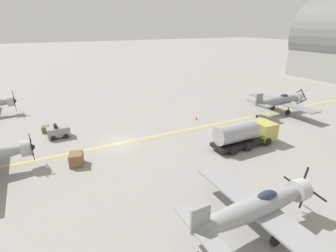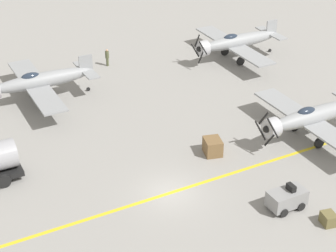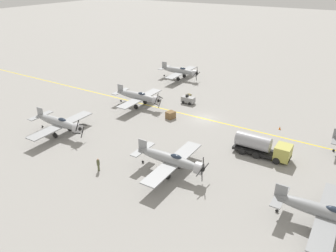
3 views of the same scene
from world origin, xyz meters
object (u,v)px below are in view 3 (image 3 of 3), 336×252
(airplane_far_right, at_px, (325,212))
(tow_tractor, at_px, (188,100))
(airplane_near_left, at_px, (180,71))
(supply_crate_by_tanker, at_px, (188,96))
(traffic_cone, at_px, (280,128))
(airplane_near_center, at_px, (139,96))
(airplane_mid_right, at_px, (171,160))
(airplane_near_right, at_px, (60,123))
(supply_crate_mid_lane, at_px, (171,115))
(ground_crew_walking, at_px, (98,164))
(fuel_tanker, at_px, (262,146))

(airplane_far_right, relative_size, tow_tractor, 4.62)
(airplane_near_left, xyz_separation_m, supply_crate_by_tanker, (10.48, 8.08, -1.60))
(tow_tractor, distance_m, traffic_cone, 18.92)
(airplane_near_center, bearing_deg, airplane_mid_right, 60.53)
(airplane_near_center, bearing_deg, airplane_near_right, 1.47)
(supply_crate_mid_lane, bearing_deg, traffic_cone, 107.69)
(supply_crate_by_tanker, bearing_deg, supply_crate_mid_lane, 11.42)
(tow_tractor, relative_size, ground_crew_walking, 1.42)
(airplane_near_left, xyz_separation_m, traffic_cone, (15.45, 28.18, -1.74))
(supply_crate_mid_lane, bearing_deg, airplane_far_right, 60.96)
(airplane_far_right, bearing_deg, traffic_cone, -159.93)
(supply_crate_mid_lane, bearing_deg, airplane_near_center, -101.57)
(airplane_near_right, bearing_deg, fuel_tanker, 112.02)
(tow_tractor, xyz_separation_m, supply_crate_by_tanker, (-2.63, -1.34, -0.38))
(airplane_near_left, xyz_separation_m, ground_crew_walking, (40.72, 10.96, -1.01))
(airplane_near_right, xyz_separation_m, traffic_cone, (-20.42, 29.88, -1.74))
(tow_tractor, distance_m, ground_crew_walking, 27.65)
(airplane_far_right, xyz_separation_m, supply_crate_by_tanker, (-26.09, -29.88, -1.60))
(airplane_near_right, distance_m, supply_crate_by_tanker, 27.26)
(supply_crate_by_tanker, bearing_deg, airplane_near_right, -21.04)
(fuel_tanker, relative_size, supply_crate_by_tanker, 8.04)
(airplane_far_right, distance_m, fuel_tanker, 14.80)
(traffic_cone, bearing_deg, supply_crate_by_tanker, -103.90)
(airplane_near_left, height_order, airplane_far_right, airplane_near_left)
(airplane_mid_right, relative_size, airplane_far_right, 1.00)
(tow_tractor, relative_size, supply_crate_mid_lane, 1.71)
(airplane_near_right, xyz_separation_m, supply_crate_by_tanker, (-25.40, 9.77, -1.60))
(tow_tractor, xyz_separation_m, traffic_cone, (2.35, 18.76, -0.52))
(airplane_mid_right, relative_size, airplane_near_center, 1.00)
(airplane_near_right, height_order, tow_tractor, airplane_near_right)
(airplane_near_left, relative_size, supply_crate_mid_lane, 7.88)
(airplane_far_right, height_order, ground_crew_walking, airplane_far_right)
(airplane_near_center, relative_size, airplane_far_right, 1.00)
(ground_crew_walking, bearing_deg, airplane_far_right, 98.73)
(ground_crew_walking, bearing_deg, airplane_near_left, -164.93)
(airplane_near_left, relative_size, tow_tractor, 4.62)
(airplane_near_center, distance_m, traffic_cone, 26.56)
(supply_crate_by_tanker, bearing_deg, airplane_far_right, 48.87)
(airplane_far_right, bearing_deg, airplane_mid_right, -96.31)
(airplane_far_right, bearing_deg, airplane_near_right, -95.78)
(airplane_near_right, relative_size, ground_crew_walking, 6.53)
(fuel_tanker, height_order, supply_crate_by_tanker, fuel_tanker)
(airplane_far_right, xyz_separation_m, tow_tractor, (-23.46, -28.54, -1.22))
(supply_crate_by_tanker, height_order, traffic_cone, supply_crate_by_tanker)
(airplane_near_left, relative_size, fuel_tanker, 1.50)
(tow_tractor, bearing_deg, airplane_near_right, -26.01)
(airplane_near_center, xyz_separation_m, airplane_near_left, (-19.49, -1.99, 0.00))
(airplane_mid_right, xyz_separation_m, tow_tractor, (-22.97, -9.99, -1.22))
(airplane_near_left, bearing_deg, airplane_mid_right, 27.68)
(airplane_near_left, relative_size, airplane_near_right, 1.00)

